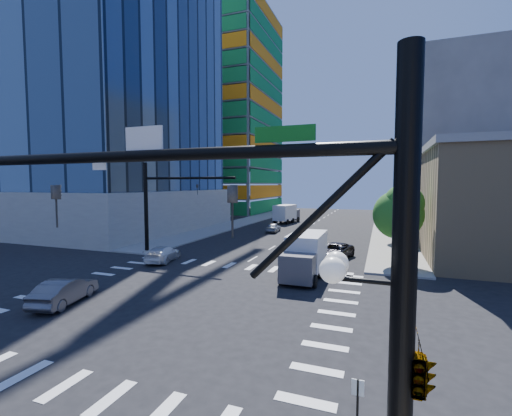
% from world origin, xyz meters
% --- Properties ---
extents(ground, '(160.00, 160.00, 0.00)m').
position_xyz_m(ground, '(0.00, 0.00, 0.00)').
color(ground, black).
rests_on(ground, ground).
extents(road_markings, '(20.00, 20.00, 0.01)m').
position_xyz_m(road_markings, '(0.00, 0.00, 0.01)').
color(road_markings, silver).
rests_on(road_markings, ground).
extents(sidewalk_ne, '(5.00, 60.00, 0.15)m').
position_xyz_m(sidewalk_ne, '(12.50, 40.00, 0.07)').
color(sidewalk_ne, gray).
rests_on(sidewalk_ne, ground).
extents(sidewalk_nw, '(5.00, 60.00, 0.15)m').
position_xyz_m(sidewalk_nw, '(-12.50, 40.00, 0.07)').
color(sidewalk_nw, gray).
rests_on(sidewalk_nw, ground).
extents(construction_building, '(25.16, 34.50, 70.60)m').
position_xyz_m(construction_building, '(-27.41, 61.93, 24.61)').
color(construction_building, slate).
rests_on(construction_building, ground).
extents(bg_building_ne, '(24.00, 30.00, 28.00)m').
position_xyz_m(bg_building_ne, '(27.00, 55.00, 14.00)').
color(bg_building_ne, '#68615D').
rests_on(bg_building_ne, ground).
extents(signal_mast_se, '(10.51, 2.48, 9.00)m').
position_xyz_m(signal_mast_se, '(10.60, -11.50, 5.01)').
color(signal_mast_se, black).
rests_on(signal_mast_se, sidewalk_se).
extents(signal_mast_nw, '(10.20, 0.40, 9.00)m').
position_xyz_m(signal_mast_nw, '(-10.00, 11.50, 5.49)').
color(signal_mast_nw, black).
rests_on(signal_mast_nw, sidewalk_nw).
extents(tree_south, '(4.16, 4.16, 6.82)m').
position_xyz_m(tree_south, '(12.63, 13.90, 4.69)').
color(tree_south, '#382316').
rests_on(tree_south, sidewalk_ne).
extents(tree_north, '(3.54, 3.52, 5.78)m').
position_xyz_m(tree_north, '(12.93, 25.90, 3.99)').
color(tree_north, '#382316').
rests_on(tree_north, sidewalk_ne).
extents(no_parking_sign, '(0.30, 0.06, 2.20)m').
position_xyz_m(no_parking_sign, '(10.70, -9.00, 1.38)').
color(no_parking_sign, black).
rests_on(no_parking_sign, ground).
extents(car_nb_far, '(3.47, 5.64, 1.46)m').
position_xyz_m(car_nb_far, '(7.17, 14.69, 0.73)').
color(car_nb_far, black).
rests_on(car_nb_far, ground).
extents(car_sb_near, '(2.93, 5.09, 1.39)m').
position_xyz_m(car_sb_near, '(-7.31, 8.34, 0.69)').
color(car_sb_near, white).
rests_on(car_sb_near, ground).
extents(car_sb_mid, '(1.93, 4.11, 1.36)m').
position_xyz_m(car_sb_mid, '(-3.56, 29.88, 0.68)').
color(car_sb_mid, '#9EA2A6').
rests_on(car_sb_mid, ground).
extents(car_sb_cross, '(2.69, 4.78, 1.49)m').
position_xyz_m(car_sb_cross, '(-6.10, -2.89, 0.75)').
color(car_sb_cross, '#545359').
rests_on(car_sb_cross, ground).
extents(box_truck_near, '(2.66, 6.12, 3.20)m').
position_xyz_m(box_truck_near, '(5.85, 7.43, 1.41)').
color(box_truck_near, black).
rests_on(box_truck_near, ground).
extents(box_truck_far, '(3.57, 6.56, 3.27)m').
position_xyz_m(box_truck_far, '(-4.79, 42.28, 1.45)').
color(box_truck_far, black).
rests_on(box_truck_far, ground).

